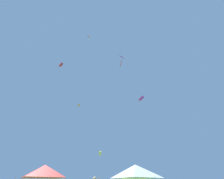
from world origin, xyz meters
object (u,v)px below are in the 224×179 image
kite_orange_delta (79,105)px  kite_pink_diamond (89,36)px  canopy_tent_yellow (134,178)px  kite_magenta_diamond (122,57)px  kite_red_box (61,65)px  kite_yellow_box (100,153)px  canopy_tent_white (136,171)px  canopy_tent_red (44,171)px  kite_magenta_box (141,98)px

kite_orange_delta → kite_pink_diamond: kite_pink_diamond is taller
canopy_tent_yellow → kite_magenta_diamond: kite_magenta_diamond is taller
kite_magenta_diamond → kite_pink_diamond: bearing=160.9°
canopy_tent_yellow → kite_red_box: kite_red_box is taller
canopy_tent_yellow → kite_yellow_box: (-8.97, 16.70, 5.69)m
canopy_tent_white → kite_yellow_box: (-9.65, 21.97, 5.42)m
canopy_tent_white → kite_pink_diamond: size_ratio=2.54×
canopy_tent_white → kite_red_box: size_ratio=2.77×
kite_orange_delta → kite_magenta_diamond: (15.79, -20.78, -4.49)m
kite_yellow_box → canopy_tent_white: bearing=-66.3°
kite_pink_diamond → canopy_tent_white: bearing=-23.2°
canopy_tent_red → kite_magenta_box: bearing=63.1°
canopy_tent_red → kite_magenta_diamond: size_ratio=1.40×
canopy_tent_white → kite_orange_delta: 33.09m
kite_orange_delta → kite_pink_diamond: (9.23, -18.52, 4.73)m
kite_pink_diamond → kite_yellow_box: (-2.29, 18.81, -18.00)m
canopy_tent_red → kite_orange_delta: kite_orange_delta is taller
kite_magenta_box → kite_magenta_diamond: (-2.12, -17.33, -2.65)m
canopy_tent_red → canopy_tent_white: bearing=4.0°
canopy_tent_white → kite_yellow_box: bearing=113.7°
kite_pink_diamond → kite_red_box: bearing=147.6°
canopy_tent_yellow → kite_yellow_box: size_ratio=3.27×
kite_yellow_box → canopy_tent_yellow: bearing=-61.8°
canopy_tent_red → canopy_tent_white: (8.22, 0.57, -0.10)m
kite_magenta_diamond → kite_yellow_box: size_ratio=2.66×
kite_red_box → kite_magenta_diamond: bearing=-27.0°
canopy_tent_red → canopy_tent_yellow: (7.54, 5.84, -0.37)m
kite_orange_delta → kite_magenta_box: (17.92, -3.45, -1.84)m
kite_red_box → canopy_tent_white: bearing=-28.4°
kite_orange_delta → kite_red_box: size_ratio=1.09×
canopy_tent_white → kite_pink_diamond: bearing=156.8°
canopy_tent_red → kite_magenta_box: size_ratio=2.32×
canopy_tent_yellow → kite_yellow_box: kite_yellow_box is taller
kite_orange_delta → kite_pink_diamond: 21.23m
canopy_tent_red → kite_red_box: size_ratio=2.87×
kite_red_box → canopy_tent_yellow: bearing=-12.4°
canopy_tent_red → kite_yellow_box: 23.21m
kite_magenta_box → canopy_tent_red: bearing=-116.9°
kite_magenta_diamond → canopy_tent_white: bearing=-48.1°
canopy_tent_white → kite_orange_delta: (-16.60, 21.68, 18.69)m
kite_magenta_box → kite_magenta_diamond: size_ratio=0.60×
canopy_tent_red → kite_orange_delta: 30.18m
canopy_tent_red → kite_pink_diamond: 23.64m
canopy_tent_yellow → kite_orange_delta: kite_orange_delta is taller
kite_orange_delta → kite_pink_diamond: bearing=-63.5°
canopy_tent_white → kite_magenta_diamond: bearing=131.9°
kite_magenta_diamond → kite_orange_delta: bearing=127.2°
kite_magenta_diamond → canopy_tent_red: bearing=-168.8°
kite_magenta_diamond → kite_red_box: 19.07m
canopy_tent_white → kite_red_box: (-16.04, 8.66, 22.66)m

